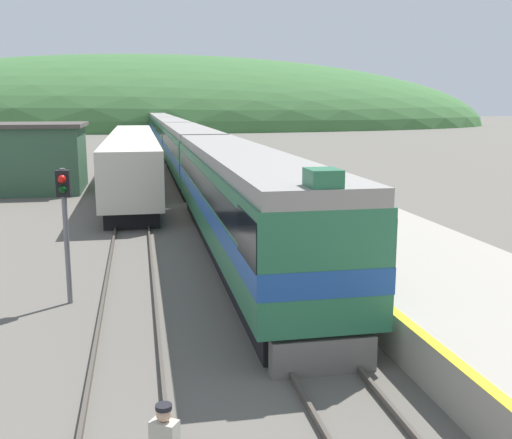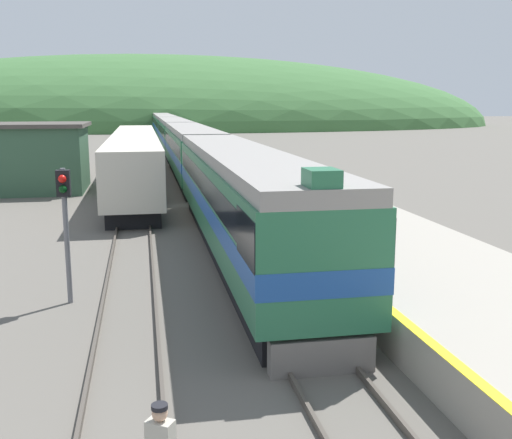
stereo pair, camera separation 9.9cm
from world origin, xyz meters
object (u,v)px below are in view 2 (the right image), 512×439
object	(u,v)px
siding_train	(135,158)
signal_post_siding	(65,207)
express_train_lead_car	(241,198)
carriage_fifth	(161,123)
carriage_second	(191,151)
carriage_fourth	(166,127)
carriage_third	(174,135)

from	to	relation	value
siding_train	signal_post_siding	xyz separation A→B (m)	(-1.62, -25.13, 0.91)
express_train_lead_car	carriage_fifth	xyz separation A→B (m)	(0.00, 90.35, -0.01)
carriage_second	signal_post_siding	world-z (taller)	carriage_second
carriage_fifth	siding_train	size ratio (longest dim) A/B	0.68
carriage_fifth	siding_train	distance (m)	69.91
carriage_second	carriage_fifth	distance (m)	67.79
express_train_lead_car	siding_train	bearing A→B (deg)	101.00
express_train_lead_car	siding_train	distance (m)	20.94
carriage_second	signal_post_siding	size ratio (longest dim) A/B	5.75
express_train_lead_car	carriage_fifth	distance (m)	90.35
carriage_fifth	carriage_fourth	bearing A→B (deg)	-90.00
express_train_lead_car	carriage_second	size ratio (longest dim) A/B	0.97
carriage_third	siding_train	world-z (taller)	carriage_third
siding_train	carriage_fifth	bearing A→B (deg)	86.73
carriage_second	carriage_third	distance (m)	22.60
express_train_lead_car	carriage_third	distance (m)	45.16
express_train_lead_car	carriage_second	bearing A→B (deg)	90.00
carriage_second	carriage_third	world-z (taller)	same
express_train_lead_car	carriage_fourth	distance (m)	67.75
siding_train	carriage_fourth	bearing A→B (deg)	85.16
express_train_lead_car	siding_train	world-z (taller)	express_train_lead_car
carriage_third	carriage_second	bearing A→B (deg)	-90.00
carriage_second	siding_train	xyz separation A→B (m)	(-3.99, -2.01, -0.29)
carriage_fourth	carriage_fifth	world-z (taller)	same
carriage_second	siding_train	distance (m)	4.48
express_train_lead_car	signal_post_siding	bearing A→B (deg)	-140.77
carriage_fourth	express_train_lead_car	bearing A→B (deg)	-90.00
carriage_second	carriage_fourth	world-z (taller)	same
carriage_fifth	express_train_lead_car	bearing A→B (deg)	-90.00
express_train_lead_car	carriage_fifth	size ratio (longest dim) A/B	0.97
carriage_fourth	carriage_fifth	size ratio (longest dim) A/B	1.00
carriage_fifth	signal_post_siding	bearing A→B (deg)	-93.38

